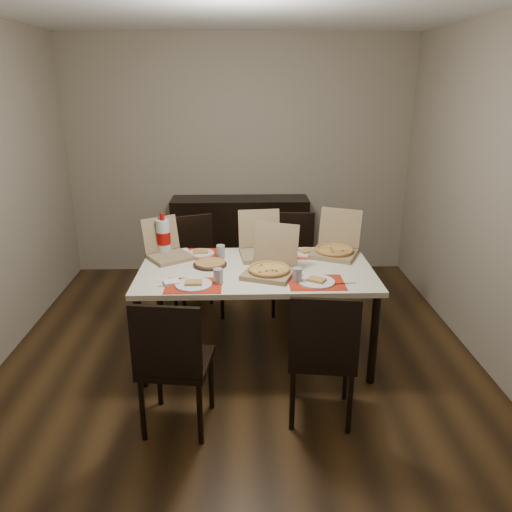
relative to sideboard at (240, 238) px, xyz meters
name	(u,v)px	position (x,y,z in m)	size (l,w,h in m)	color
ground	(241,355)	(0.00, -1.78, -0.46)	(3.80, 4.00, 0.02)	#3C2712
room_walls	(239,133)	(0.00, -1.35, 1.28)	(3.84, 4.02, 2.62)	gray
sideboard	(240,238)	(0.00, 0.00, 0.00)	(1.50, 0.40, 0.90)	black
dining_table	(256,276)	(0.13, -1.76, 0.23)	(1.80, 1.00, 0.75)	beige
chair_near_left	(173,360)	(-0.41, -2.70, 0.06)	(0.47, 0.47, 0.93)	black
chair_near_right	(322,352)	(0.52, -2.63, 0.06)	(0.47, 0.47, 0.93)	black
chair_far_left	(195,262)	(-0.43, -0.95, 0.06)	(0.54, 0.54, 0.93)	black
chair_far_right	(292,258)	(0.50, -0.87, 0.06)	(0.44, 0.44, 0.93)	black
setting_near_left	(197,282)	(-0.30, -2.09, 0.32)	(0.46, 0.30, 0.11)	red
setting_near_right	(312,280)	(0.52, -2.07, 0.32)	(0.48, 0.30, 0.11)	red
setting_far_left	(204,253)	(-0.30, -1.44, 0.32)	(0.47, 0.30, 0.11)	red
setting_far_right	(302,252)	(0.52, -1.45, 0.32)	(0.49, 0.30, 0.11)	red
napkin_loose	(259,272)	(0.15, -1.86, 0.31)	(0.12, 0.11, 0.02)	white
pizza_box_center	(270,267)	(0.23, -1.88, 0.36)	(0.46, 0.49, 0.35)	#89724F
pizza_box_right	(335,248)	(0.80, -1.46, 0.36)	(0.48, 0.50, 0.35)	#89724F
pizza_box_left	(167,251)	(-0.59, -1.49, 0.36)	(0.45, 0.46, 0.31)	#89724F
pizza_box_extra	(261,248)	(0.18, -1.46, 0.36)	(0.39, 0.42, 0.35)	#89724F
faina_plate	(210,264)	(-0.23, -1.69, 0.31)	(0.27, 0.27, 0.03)	black
dip_bowl	(268,260)	(0.23, -1.63, 0.32)	(0.13, 0.13, 0.03)	white
soda_bottle	(163,237)	(-0.63, -1.40, 0.45)	(0.12, 0.12, 0.35)	silver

